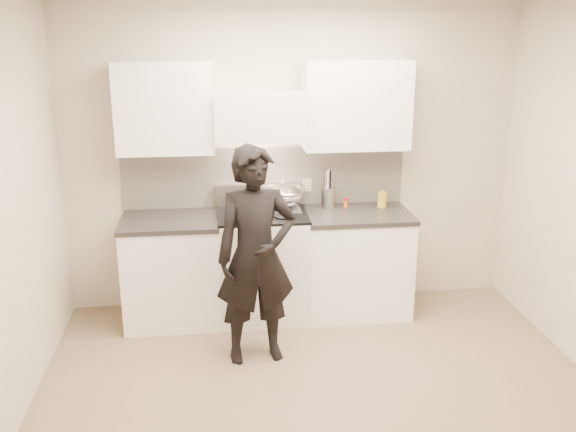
{
  "coord_description": "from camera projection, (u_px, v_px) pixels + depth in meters",
  "views": [
    {
      "loc": [
        -0.7,
        -3.8,
        2.51
      ],
      "look_at": [
        -0.12,
        1.05,
        1.02
      ],
      "focal_mm": 40.0,
      "sensor_mm": 36.0,
      "label": 1
    }
  ],
  "objects": [
    {
      "name": "room_shell",
      "position": [
        309.0,
        163.0,
        4.3
      ],
      "size": [
        4.04,
        3.54,
        2.7
      ],
      "color": "beige",
      "rests_on": "ground"
    },
    {
      "name": "utensil_crock",
      "position": [
        328.0,
        196.0,
        5.69
      ],
      "size": [
        0.13,
        0.13,
        0.34
      ],
      "color": "#ACACAE",
      "rests_on": "counter_right"
    },
    {
      "name": "counter_left",
      "position": [
        172.0,
        270.0,
        5.52
      ],
      "size": [
        0.82,
        0.67,
        0.92
      ],
      "color": "white",
      "rests_on": "ground"
    },
    {
      "name": "spice_jar",
      "position": [
        346.0,
        203.0,
        5.7
      ],
      "size": [
        0.04,
        0.04,
        0.08
      ],
      "color": "#F05817",
      "rests_on": "counter_right"
    },
    {
      "name": "person",
      "position": [
        256.0,
        256.0,
        4.77
      ],
      "size": [
        0.66,
        0.48,
        1.67
      ],
      "primitive_type": "imported",
      "rotation": [
        0.0,
        0.0,
        0.14
      ],
      "color": "black",
      "rests_on": "ground"
    },
    {
      "name": "ground_plane",
      "position": [
        323.0,
        401.0,
        4.42
      ],
      "size": [
        4.0,
        4.0,
        0.0
      ],
      "primitive_type": "plane",
      "color": "#7D6651"
    },
    {
      "name": "stock_pot",
      "position": [
        247.0,
        205.0,
        5.32
      ],
      "size": [
        0.38,
        0.27,
        0.18
      ],
      "color": "silver",
      "rests_on": "stove"
    },
    {
      "name": "stove",
      "position": [
        263.0,
        264.0,
        5.6
      ],
      "size": [
        0.76,
        0.65,
        0.96
      ],
      "color": "white",
      "rests_on": "ground"
    },
    {
      "name": "oil_glass",
      "position": [
        382.0,
        200.0,
        5.69
      ],
      "size": [
        0.08,
        0.08,
        0.14
      ],
      "color": "gold",
      "rests_on": "counter_right"
    },
    {
      "name": "wok",
      "position": [
        284.0,
        195.0,
        5.57
      ],
      "size": [
        0.37,
        0.46,
        0.3
      ],
      "color": "silver",
      "rests_on": "stove"
    },
    {
      "name": "counter_right",
      "position": [
        356.0,
        262.0,
        5.7
      ],
      "size": [
        0.92,
        0.67,
        0.92
      ],
      "color": "white",
      "rests_on": "ground"
    }
  ]
}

